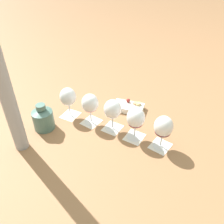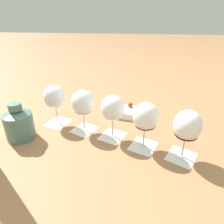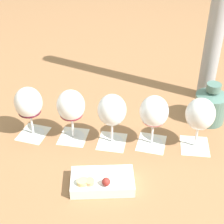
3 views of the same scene
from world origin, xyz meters
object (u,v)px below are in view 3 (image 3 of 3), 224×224
object	(u,v)px
wine_glass_0	(200,116)
wine_glass_3	(71,107)
wine_glass_4	(29,104)
snack_dish	(102,181)
ceramic_vase	(210,105)
wine_glass_2	(112,112)
wine_glass_1	(154,114)

from	to	relation	value
wine_glass_0	wine_glass_3	size ratio (longest dim) A/B	1.00
wine_glass_0	wine_glass_3	distance (m)	0.41
wine_glass_4	snack_dish	bearing A→B (deg)	122.52
ceramic_vase	wine_glass_0	bearing A→B (deg)	50.09
wine_glass_2	wine_glass_3	world-z (taller)	same
wine_glass_0	snack_dish	distance (m)	0.36
wine_glass_2	wine_glass_1	bearing A→B (deg)	163.94
wine_glass_3	wine_glass_4	size ratio (longest dim) A/B	1.00
wine_glass_3	wine_glass_1	bearing A→B (deg)	160.01
ceramic_vase	wine_glass_1	bearing A→B (deg)	18.86
wine_glass_4	ceramic_vase	size ratio (longest dim) A/B	1.19
wine_glass_1	wine_glass_2	size ratio (longest dim) A/B	1.00
wine_glass_0	ceramic_vase	xyz separation A→B (m)	(-0.11, -0.13, -0.06)
wine_glass_1	wine_glass_4	world-z (taller)	same
wine_glass_0	wine_glass_1	size ratio (longest dim) A/B	1.00
wine_glass_0	snack_dish	world-z (taller)	wine_glass_0
ceramic_vase	wine_glass_2	bearing A→B (deg)	7.13
wine_glass_4	snack_dish	world-z (taller)	wine_glass_4
wine_glass_3	snack_dish	bearing A→B (deg)	101.99
wine_glass_1	wine_glass_3	world-z (taller)	same
wine_glass_0	ceramic_vase	size ratio (longest dim) A/B	1.19
wine_glass_2	wine_glass_0	bearing A→B (deg)	162.82
ceramic_vase	snack_dish	size ratio (longest dim) A/B	0.78
wine_glass_0	snack_dish	size ratio (longest dim) A/B	0.93
wine_glass_0	ceramic_vase	world-z (taller)	wine_glass_0
wine_glass_2	wine_glass_3	bearing A→B (deg)	-23.84
wine_glass_0	snack_dish	bearing A→B (deg)	17.72
wine_glass_0	wine_glass_3	world-z (taller)	same
wine_glass_3	ceramic_vase	size ratio (longest dim) A/B	1.19
wine_glass_2	snack_dish	xyz separation A→B (m)	(0.07, 0.19, -0.10)
wine_glass_2	ceramic_vase	distance (m)	0.37
snack_dish	wine_glass_4	bearing A→B (deg)	-57.48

